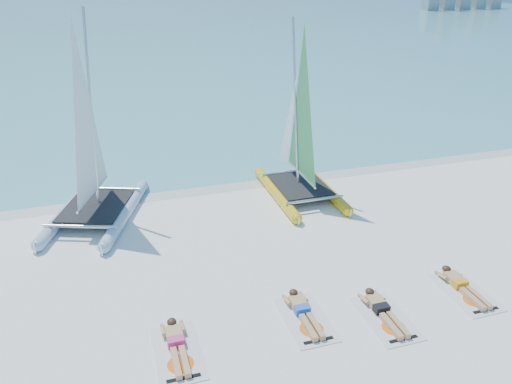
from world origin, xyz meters
TOP-DOWN VIEW (x-y plane):
  - ground at (0.00, 0.00)m, footprint 140.00×140.00m
  - sea at (0.00, 63.00)m, footprint 140.00×115.00m
  - wet_sand_strip at (0.00, 5.50)m, footprint 140.00×1.40m
  - catamaran_blue at (-4.21, 4.28)m, footprint 3.82×5.33m
  - catamaran_yellow at (2.72, 4.30)m, footprint 2.16×4.82m
  - towel_a at (-2.69, -2.78)m, footprint 1.00×1.85m
  - sunbather_a at (-2.69, -2.59)m, footprint 0.37×1.73m
  - towel_b at (0.34, -2.56)m, footprint 1.00×1.85m
  - sunbather_b at (0.34, -2.37)m, footprint 0.37×1.73m
  - towel_c at (2.16, -3.07)m, footprint 1.00×1.85m
  - sunbather_c at (2.16, -2.88)m, footprint 0.37×1.73m
  - towel_d at (4.60, -2.77)m, footprint 1.00×1.85m
  - sunbather_d at (4.60, -2.58)m, footprint 0.37×1.73m

SIDE VIEW (x-z plane):
  - ground at x=0.00m, z-range 0.00..0.00m
  - wet_sand_strip at x=0.00m, z-range 0.00..0.01m
  - sea at x=0.00m, z-range 0.00..0.01m
  - towel_a at x=-2.69m, z-range 0.00..0.02m
  - towel_b at x=0.34m, z-range 0.00..0.02m
  - towel_c at x=2.16m, z-range 0.00..0.02m
  - towel_d at x=4.60m, z-range 0.00..0.02m
  - sunbather_a at x=-2.69m, z-range -0.01..0.25m
  - sunbather_b at x=0.34m, z-range -0.01..0.25m
  - sunbather_c at x=2.16m, z-range -0.01..0.25m
  - sunbather_d at x=4.60m, z-range -0.01..0.25m
  - catamaran_yellow at x=2.72m, z-range -1.13..4.99m
  - catamaran_blue at x=-4.21m, z-range -1.33..5.27m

